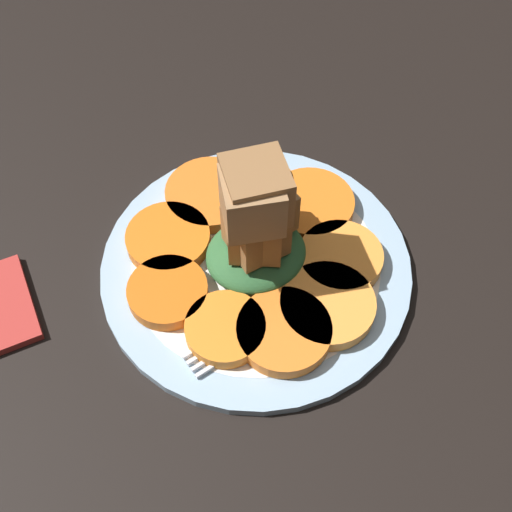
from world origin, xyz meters
TOP-DOWN VIEW (x-y plane):
  - table_slab at (0.00, 0.00)cm, footprint 120.00×120.00cm
  - plate at (0.00, 0.00)cm, footprint 27.56×27.56cm
  - carrot_slice_0 at (-0.98, -7.51)cm, footprint 7.83×7.83cm
  - carrot_slice_1 at (3.41, -6.84)cm, footprint 8.03×8.03cm
  - carrot_slice_2 at (6.76, -3.09)cm, footprint 7.43×7.43cm
  - carrot_slice_3 at (7.22, 3.35)cm, footprint 8.04×8.04cm
  - carrot_slice_4 at (3.82, 7.48)cm, footprint 6.60×6.60cm
  - carrot_slice_5 at (-0.83, 8.44)cm, footprint 8.45×8.45cm
  - carrot_slice_6 at (-6.25, 5.25)cm, footprint 7.57×7.57cm
  - carrot_slice_7 at (-8.26, 0.39)cm, footprint 6.86×6.86cm
  - carrot_slice_8 at (-5.22, -5.27)cm, footprint 6.65×6.65cm
  - center_pile at (0.24, 0.40)cm, footprint 8.89×8.42cm
  - fork at (-0.83, -5.52)cm, footprint 17.77×4.75cm

SIDE VIEW (x-z plane):
  - table_slab at x=0.00cm, z-range 0.00..2.00cm
  - plate at x=0.00cm, z-range 1.99..3.04cm
  - fork at x=-0.83cm, z-range 3.10..3.50cm
  - carrot_slice_0 at x=-0.98cm, z-range 3.10..4.44cm
  - carrot_slice_1 at x=3.41cm, z-range 3.10..4.44cm
  - carrot_slice_2 at x=6.76cm, z-range 3.10..4.44cm
  - carrot_slice_3 at x=7.22cm, z-range 3.10..4.44cm
  - carrot_slice_4 at x=3.82cm, z-range 3.10..4.44cm
  - carrot_slice_5 at x=-0.83cm, z-range 3.10..4.44cm
  - carrot_slice_6 at x=-6.25cm, z-range 3.10..4.44cm
  - carrot_slice_7 at x=-8.26cm, z-range 3.10..4.44cm
  - carrot_slice_8 at x=-5.22cm, z-range 3.10..4.44cm
  - center_pile at x=0.24cm, z-range 2.26..14.41cm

